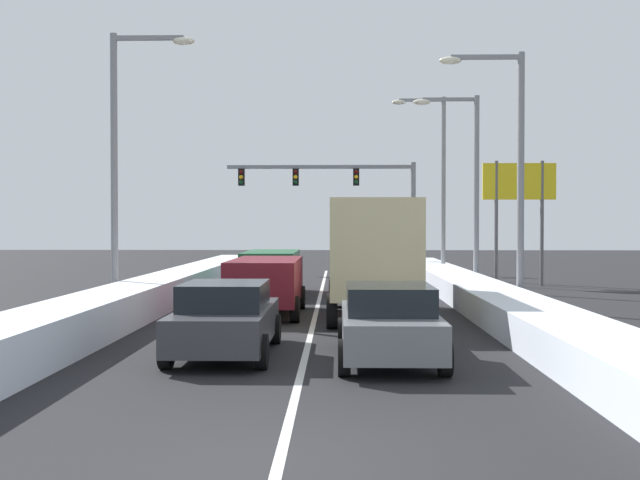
% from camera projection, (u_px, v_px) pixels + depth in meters
% --- Properties ---
extents(ground_plane, '(120.00, 120.00, 0.00)m').
position_uv_depth(ground_plane, '(315.00, 317.00, 22.47)').
color(ground_plane, black).
extents(lane_stripe_between_right_lane_and_center_lane, '(0.14, 38.07, 0.01)m').
position_uv_depth(lane_stripe_between_right_lane_and_center_lane, '(318.00, 304.00, 25.93)').
color(lane_stripe_between_right_lane_and_center_lane, silver).
rests_on(lane_stripe_between_right_lane_and_center_lane, ground).
extents(snow_bank_right_shoulder, '(1.85, 38.07, 0.78)m').
position_uv_depth(snow_bank_right_shoulder, '(476.00, 293.00, 25.80)').
color(snow_bank_right_shoulder, silver).
rests_on(snow_bank_right_shoulder, ground).
extents(snow_bank_left_shoulder, '(1.68, 38.07, 0.93)m').
position_uv_depth(snow_bank_left_shoulder, '(162.00, 290.00, 26.05)').
color(snow_bank_left_shoulder, silver).
rests_on(snow_bank_left_shoulder, ground).
extents(sedan_gray_right_lane_nearest, '(2.00, 4.50, 1.51)m').
position_uv_depth(sedan_gray_right_lane_nearest, '(389.00, 323.00, 15.06)').
color(sedan_gray_right_lane_nearest, slate).
rests_on(sedan_gray_right_lane_nearest, ground).
extents(box_truck_right_lane_second, '(2.53, 7.20, 3.36)m').
position_uv_depth(box_truck_right_lane_second, '(372.00, 252.00, 22.19)').
color(box_truck_right_lane_second, black).
rests_on(box_truck_right_lane_second, ground).
extents(sedan_red_right_lane_third, '(2.00, 4.50, 1.51)m').
position_uv_depth(sedan_red_right_lane_third, '(363.00, 274.00, 30.26)').
color(sedan_red_right_lane_third, maroon).
rests_on(sedan_red_right_lane_third, ground).
extents(sedan_charcoal_center_lane_nearest, '(2.00, 4.50, 1.51)m').
position_uv_depth(sedan_charcoal_center_lane_nearest, '(226.00, 318.00, 15.74)').
color(sedan_charcoal_center_lane_nearest, '#38383D').
rests_on(sedan_charcoal_center_lane_nearest, ground).
extents(suv_maroon_center_lane_second, '(2.16, 4.90, 1.67)m').
position_uv_depth(suv_maroon_center_lane_second, '(266.00, 281.00, 22.78)').
color(suv_maroon_center_lane_second, maroon).
rests_on(suv_maroon_center_lane_second, ground).
extents(suv_green_center_lane_third, '(2.16, 4.90, 1.67)m').
position_uv_depth(suv_green_center_lane_third, '(271.00, 268.00, 29.46)').
color(suv_green_center_lane_third, '#1E5633').
rests_on(suv_green_center_lane_third, ground).
extents(traffic_light_gantry, '(10.60, 0.47, 6.20)m').
position_uv_depth(traffic_light_gantry, '(347.00, 189.00, 43.10)').
color(traffic_light_gantry, slate).
rests_on(traffic_light_gantry, ground).
extents(street_lamp_right_near, '(2.66, 0.36, 8.07)m').
position_uv_depth(street_lamp_right_near, '(509.00, 156.00, 23.97)').
color(street_lamp_right_near, gray).
rests_on(street_lamp_right_near, ground).
extents(street_lamp_right_mid, '(2.66, 0.36, 7.88)m').
position_uv_depth(street_lamp_right_mid, '(467.00, 174.00, 30.90)').
color(street_lamp_right_mid, gray).
rests_on(street_lamp_right_mid, ground).
extents(street_lamp_right_far, '(2.66, 0.36, 8.98)m').
position_uv_depth(street_lamp_right_far, '(437.00, 172.00, 37.81)').
color(street_lamp_right_far, gray).
rests_on(street_lamp_right_far, ground).
extents(street_lamp_left_mid, '(2.66, 0.36, 8.66)m').
position_uv_depth(street_lamp_left_mid, '(125.00, 146.00, 24.00)').
color(street_lamp_left_mid, gray).
rests_on(street_lamp_left_mid, ground).
extents(roadside_sign_right, '(3.20, 0.16, 5.50)m').
position_uv_depth(roadside_sign_right, '(519.00, 195.00, 33.72)').
color(roadside_sign_right, '#59595B').
rests_on(roadside_sign_right, ground).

